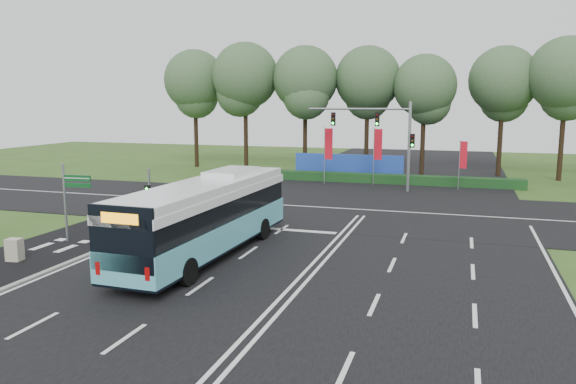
# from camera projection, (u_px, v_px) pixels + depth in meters

# --- Properties ---
(ground) EXTENTS (120.00, 120.00, 0.00)m
(ground) POSITION_uv_depth(u_px,v_px,m) (317.00, 259.00, 25.01)
(ground) COLOR #32521B
(ground) RESTS_ON ground
(road_main) EXTENTS (20.00, 120.00, 0.04)m
(road_main) POSITION_uv_depth(u_px,v_px,m) (317.00, 259.00, 25.00)
(road_main) COLOR black
(road_main) RESTS_ON ground
(road_cross) EXTENTS (120.00, 14.00, 0.05)m
(road_cross) POSITION_uv_depth(u_px,v_px,m) (363.00, 210.00, 36.31)
(road_cross) COLOR black
(road_cross) RESTS_ON ground
(bike_path) EXTENTS (5.00, 18.00, 0.06)m
(bike_path) POSITION_uv_depth(u_px,v_px,m) (39.00, 254.00, 25.86)
(bike_path) COLOR black
(bike_path) RESTS_ON ground
(kerb_strip) EXTENTS (0.25, 18.00, 0.12)m
(kerb_strip) POSITION_uv_depth(u_px,v_px,m) (83.00, 257.00, 25.14)
(kerb_strip) COLOR gray
(kerb_strip) RESTS_ON ground
(city_bus) EXTENTS (3.10, 12.90, 3.68)m
(city_bus) POSITION_uv_depth(u_px,v_px,m) (207.00, 216.00, 25.29)
(city_bus) COLOR #52B0BF
(city_bus) RESTS_ON ground
(pedestrian_signal) EXTENTS (0.28, 0.42, 3.38)m
(pedestrian_signal) POSITION_uv_depth(u_px,v_px,m) (149.00, 197.00, 30.46)
(pedestrian_signal) COLOR gray
(pedestrian_signal) RESTS_ON ground
(street_sign) EXTENTS (1.55, 0.19, 3.97)m
(street_sign) POSITION_uv_depth(u_px,v_px,m) (71.00, 193.00, 27.55)
(street_sign) COLOR gray
(street_sign) RESTS_ON ground
(utility_cabinet) EXTENTS (0.70, 0.61, 1.04)m
(utility_cabinet) POSITION_uv_depth(u_px,v_px,m) (14.00, 250.00, 24.57)
(utility_cabinet) COLOR #B5AC92
(utility_cabinet) RESTS_ON ground
(banner_flag_left) EXTENTS (0.72, 0.08, 4.87)m
(banner_flag_left) POSITION_uv_depth(u_px,v_px,m) (328.00, 147.00, 47.02)
(banner_flag_left) COLOR gray
(banner_flag_left) RESTS_ON ground
(banner_flag_mid) EXTENTS (0.71, 0.08, 4.82)m
(banner_flag_mid) POSITION_uv_depth(u_px,v_px,m) (377.00, 148.00, 46.90)
(banner_flag_mid) COLOR gray
(banner_flag_mid) RESTS_ON ground
(banner_flag_right) EXTENTS (0.59, 0.09, 3.99)m
(banner_flag_right) POSITION_uv_depth(u_px,v_px,m) (462.00, 158.00, 43.97)
(banner_flag_right) COLOR gray
(banner_flag_right) RESTS_ON ground
(traffic_light_gantry) EXTENTS (8.41, 0.28, 7.00)m
(traffic_light_gantry) POSITION_uv_depth(u_px,v_px,m) (386.00, 132.00, 43.52)
(traffic_light_gantry) COLOR gray
(traffic_light_gantry) RESTS_ON ground
(hedge) EXTENTS (22.00, 1.20, 0.80)m
(hedge) POSITION_uv_depth(u_px,v_px,m) (388.00, 179.00, 48.03)
(hedge) COLOR #153B19
(hedge) RESTS_ON ground
(blue_hoarding) EXTENTS (10.00, 0.30, 2.20)m
(blue_hoarding) POSITION_uv_depth(u_px,v_px,m) (348.00, 166.00, 51.45)
(blue_hoarding) COLOR #2044AE
(blue_hoarding) RESTS_ON ground
(eucalyptus_row) EXTENTS (54.08, 8.54, 12.92)m
(eucalyptus_row) POSITION_uv_depth(u_px,v_px,m) (416.00, 80.00, 52.65)
(eucalyptus_row) COLOR black
(eucalyptus_row) RESTS_ON ground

